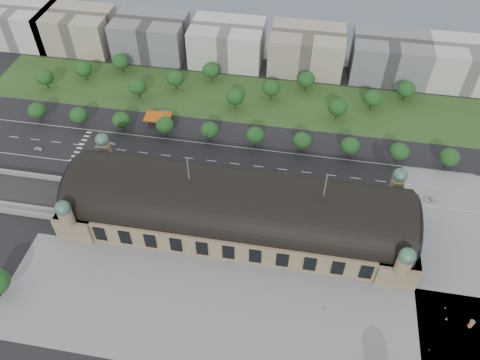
% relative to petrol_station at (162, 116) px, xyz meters
% --- Properties ---
extents(ground, '(900.00, 900.00, 0.00)m').
position_rel_petrol_station_xyz_m(ground, '(53.91, -65.28, -2.95)').
color(ground, black).
rests_on(ground, ground).
extents(station, '(150.00, 48.40, 44.30)m').
position_rel_petrol_station_xyz_m(station, '(53.91, -65.28, 7.33)').
color(station, '#977F5E').
rests_on(station, ground).
extents(track_cutting, '(70.00, 24.00, 3.10)m').
position_rel_petrol_station_xyz_m(track_cutting, '(-56.09, -67.49, -2.25)').
color(track_cutting, black).
rests_on(track_cutting, ground).
extents(plaza_south, '(190.00, 48.00, 0.12)m').
position_rel_petrol_station_xyz_m(plaza_south, '(63.91, -109.28, -2.95)').
color(plaza_south, gray).
rests_on(plaza_south, ground).
extents(plaza_east, '(56.00, 100.00, 0.12)m').
position_rel_petrol_station_xyz_m(plaza_east, '(156.91, -65.28, -2.95)').
color(plaza_east, gray).
rests_on(plaza_east, ground).
extents(road_slab, '(260.00, 26.00, 0.10)m').
position_rel_petrol_station_xyz_m(road_slab, '(33.91, -27.28, -2.95)').
color(road_slab, black).
rests_on(road_slab, ground).
extents(grass_belt, '(300.00, 45.00, 0.10)m').
position_rel_petrol_station_xyz_m(grass_belt, '(38.91, 27.72, -2.95)').
color(grass_belt, '#2C4D1F').
rests_on(grass_belt, ground).
extents(petrol_station, '(14.00, 13.00, 5.05)m').
position_rel_petrol_station_xyz_m(petrol_station, '(0.00, 0.00, 0.00)').
color(petrol_station, '#D6550C').
rests_on(petrol_station, ground).
extents(office_0, '(45.00, 32.00, 24.00)m').
position_rel_petrol_station_xyz_m(office_0, '(-116.09, 67.72, 9.05)').
color(office_0, silver).
rests_on(office_0, ground).
extents(office_1, '(45.00, 32.00, 24.00)m').
position_rel_petrol_station_xyz_m(office_1, '(-76.09, 67.72, 9.05)').
color(office_1, '#B4A98E').
rests_on(office_1, ground).
extents(office_2, '(45.00, 32.00, 24.00)m').
position_rel_petrol_station_xyz_m(office_2, '(-26.09, 67.72, 9.05)').
color(office_2, slate).
rests_on(office_2, ground).
extents(office_3, '(45.00, 32.00, 24.00)m').
position_rel_petrol_station_xyz_m(office_3, '(23.91, 67.72, 9.05)').
color(office_3, silver).
rests_on(office_3, ground).
extents(office_4, '(45.00, 32.00, 24.00)m').
position_rel_petrol_station_xyz_m(office_4, '(73.91, 67.72, 9.05)').
color(office_4, '#B4A98E').
rests_on(office_4, ground).
extents(office_5, '(45.00, 32.00, 24.00)m').
position_rel_petrol_station_xyz_m(office_5, '(123.91, 67.72, 9.05)').
color(office_5, slate).
rests_on(office_5, ground).
extents(office_6, '(45.00, 32.00, 24.00)m').
position_rel_petrol_station_xyz_m(office_6, '(168.91, 67.72, 9.05)').
color(office_6, silver).
rests_on(office_6, ground).
extents(tree_row_0, '(9.60, 9.60, 11.52)m').
position_rel_petrol_station_xyz_m(tree_row_0, '(-66.09, -12.28, 4.48)').
color(tree_row_0, '#2D2116').
rests_on(tree_row_0, ground).
extents(tree_row_1, '(9.60, 9.60, 11.52)m').
position_rel_petrol_station_xyz_m(tree_row_1, '(-42.09, -12.28, 4.48)').
color(tree_row_1, '#2D2116').
rests_on(tree_row_1, ground).
extents(tree_row_2, '(9.60, 9.60, 11.52)m').
position_rel_petrol_station_xyz_m(tree_row_2, '(-18.09, -12.28, 4.48)').
color(tree_row_2, '#2D2116').
rests_on(tree_row_2, ground).
extents(tree_row_3, '(9.60, 9.60, 11.52)m').
position_rel_petrol_station_xyz_m(tree_row_3, '(5.91, -12.28, 4.48)').
color(tree_row_3, '#2D2116').
rests_on(tree_row_3, ground).
extents(tree_row_4, '(9.60, 9.60, 11.52)m').
position_rel_petrol_station_xyz_m(tree_row_4, '(29.91, -12.28, 4.48)').
color(tree_row_4, '#2D2116').
rests_on(tree_row_4, ground).
extents(tree_row_5, '(9.60, 9.60, 11.52)m').
position_rel_petrol_station_xyz_m(tree_row_5, '(53.91, -12.28, 4.48)').
color(tree_row_5, '#2D2116').
rests_on(tree_row_5, ground).
extents(tree_row_6, '(9.60, 9.60, 11.52)m').
position_rel_petrol_station_xyz_m(tree_row_6, '(77.91, -12.28, 4.48)').
color(tree_row_6, '#2D2116').
rests_on(tree_row_6, ground).
extents(tree_row_7, '(9.60, 9.60, 11.52)m').
position_rel_petrol_station_xyz_m(tree_row_7, '(101.91, -12.28, 4.48)').
color(tree_row_7, '#2D2116').
rests_on(tree_row_7, ground).
extents(tree_row_8, '(9.60, 9.60, 11.52)m').
position_rel_petrol_station_xyz_m(tree_row_8, '(125.91, -12.28, 4.48)').
color(tree_row_8, '#2D2116').
rests_on(tree_row_8, ground).
extents(tree_row_9, '(9.60, 9.60, 11.52)m').
position_rel_petrol_station_xyz_m(tree_row_9, '(149.91, -12.28, 4.48)').
color(tree_row_9, '#2D2116').
rests_on(tree_row_9, ground).
extents(tree_belt_0, '(10.40, 10.40, 12.48)m').
position_rel_petrol_station_xyz_m(tree_belt_0, '(-76.09, 17.72, 5.10)').
color(tree_belt_0, '#2D2116').
rests_on(tree_belt_0, ground).
extents(tree_belt_1, '(10.40, 10.40, 12.48)m').
position_rel_petrol_station_xyz_m(tree_belt_1, '(-57.09, 29.72, 5.10)').
color(tree_belt_1, '#2D2116').
rests_on(tree_belt_1, ground).
extents(tree_belt_2, '(10.40, 10.40, 12.48)m').
position_rel_petrol_station_xyz_m(tree_belt_2, '(-38.09, 41.72, 5.10)').
color(tree_belt_2, '#2D2116').
rests_on(tree_belt_2, ground).
extents(tree_belt_3, '(10.40, 10.40, 12.48)m').
position_rel_petrol_station_xyz_m(tree_belt_3, '(-19.09, 17.72, 5.10)').
color(tree_belt_3, '#2D2116').
rests_on(tree_belt_3, ground).
extents(tree_belt_4, '(10.40, 10.40, 12.48)m').
position_rel_petrol_station_xyz_m(tree_belt_4, '(-0.09, 29.72, 5.10)').
color(tree_belt_4, '#2D2116').
rests_on(tree_belt_4, ground).
extents(tree_belt_5, '(10.40, 10.40, 12.48)m').
position_rel_petrol_station_xyz_m(tree_belt_5, '(18.91, 41.72, 5.10)').
color(tree_belt_5, '#2D2116').
rests_on(tree_belt_5, ground).
extents(tree_belt_6, '(10.40, 10.40, 12.48)m').
position_rel_petrol_station_xyz_m(tree_belt_6, '(37.91, 17.72, 5.10)').
color(tree_belt_6, '#2D2116').
rests_on(tree_belt_6, ground).
extents(tree_belt_7, '(10.40, 10.40, 12.48)m').
position_rel_petrol_station_xyz_m(tree_belt_7, '(56.91, 29.72, 5.10)').
color(tree_belt_7, '#2D2116').
rests_on(tree_belt_7, ground).
extents(tree_belt_8, '(10.40, 10.40, 12.48)m').
position_rel_petrol_station_xyz_m(tree_belt_8, '(75.91, 41.72, 5.10)').
color(tree_belt_8, '#2D2116').
rests_on(tree_belt_8, ground).
extents(tree_belt_9, '(10.40, 10.40, 12.48)m').
position_rel_petrol_station_xyz_m(tree_belt_9, '(94.91, 17.72, 5.10)').
color(tree_belt_9, '#2D2116').
rests_on(tree_belt_9, ground).
extents(tree_belt_10, '(10.40, 10.40, 12.48)m').
position_rel_petrol_station_xyz_m(tree_belt_10, '(113.91, 29.72, 5.10)').
color(tree_belt_10, '#2D2116').
rests_on(tree_belt_10, ground).
extents(tree_belt_11, '(10.40, 10.40, 12.48)m').
position_rel_petrol_station_xyz_m(tree_belt_11, '(132.91, 41.72, 5.10)').
color(tree_belt_11, '#2D2116').
rests_on(tree_belt_11, ground).
extents(traffic_car_0, '(4.79, 2.20, 1.59)m').
position_rel_petrol_station_xyz_m(traffic_car_0, '(-56.45, -34.40, -2.15)').
color(traffic_car_0, silver).
rests_on(traffic_car_0, ground).
extents(traffic_car_1, '(4.02, 1.67, 1.29)m').
position_rel_petrol_station_xyz_m(traffic_car_1, '(-20.40, -24.19, -2.30)').
color(traffic_car_1, '#909398').
rests_on(traffic_car_1, ground).
extents(traffic_car_2, '(5.20, 2.78, 1.39)m').
position_rel_petrol_station_xyz_m(traffic_car_2, '(-6.85, -33.68, -2.26)').
color(traffic_car_2, black).
rests_on(traffic_car_2, ground).
extents(traffic_car_4, '(4.03, 1.98, 1.32)m').
position_rel_petrol_station_xyz_m(traffic_car_4, '(75.15, -38.19, -2.29)').
color(traffic_car_4, '#181A43').
rests_on(traffic_car_4, ground).
extents(traffic_car_6, '(5.80, 3.15, 1.54)m').
position_rel_petrol_station_xyz_m(traffic_car_6, '(140.15, -36.01, -2.18)').
color(traffic_car_6, white).
rests_on(traffic_car_6, ground).
extents(parked_car_0, '(4.27, 3.24, 1.35)m').
position_rel_petrol_station_xyz_m(parked_car_0, '(-16.72, -40.28, -2.28)').
color(parked_car_0, black).
rests_on(parked_car_0, ground).
extents(parked_car_1, '(5.07, 3.91, 1.28)m').
position_rel_petrol_station_xyz_m(parked_car_1, '(-14.51, -40.28, -2.31)').
color(parked_car_1, maroon).
rests_on(parked_car_1, ground).
extents(parked_car_2, '(5.57, 4.86, 1.54)m').
position_rel_petrol_station_xyz_m(parked_car_2, '(1.80, -40.28, -2.18)').
color(parked_car_2, '#172141').
rests_on(parked_car_2, ground).
extents(parked_car_3, '(4.48, 4.00, 1.47)m').
position_rel_petrol_station_xyz_m(parked_car_3, '(21.01, -40.80, -2.21)').
color(parked_car_3, slate).
rests_on(parked_car_3, ground).
extents(parked_car_4, '(4.68, 3.77, 1.49)m').
position_rel_petrol_station_xyz_m(parked_car_4, '(15.61, -40.28, -2.20)').
color(parked_car_4, silver).
rests_on(parked_car_4, ground).
extents(parked_car_5, '(5.24, 4.40, 1.33)m').
position_rel_petrol_station_xyz_m(parked_car_5, '(26.31, -43.52, -2.28)').
color(parked_car_5, gray).
rests_on(parked_car_5, ground).
extents(parked_car_6, '(5.67, 4.15, 1.53)m').
position_rel_petrol_station_xyz_m(parked_car_6, '(12.22, -44.28, -2.19)').
color(parked_car_6, black).
rests_on(parked_car_6, ground).
extents(bus_west, '(12.18, 3.82, 3.34)m').
position_rel_petrol_station_xyz_m(bus_west, '(53.16, -38.28, -1.28)').
color(bus_west, '#B9461D').
rests_on(bus_west, ground).
extents(bus_mid, '(13.53, 3.88, 3.73)m').
position_rel_petrol_station_xyz_m(bus_mid, '(66.81, -35.10, -1.09)').
color(bus_mid, silver).
rests_on(bus_mid, ground).
extents(bus_east, '(10.96, 3.51, 3.00)m').
position_rel_petrol_station_xyz_m(bus_east, '(76.91, -37.78, -1.45)').
color(bus_east, '#BCB5AE').
rests_on(bus_east, ground).
extents(advertising_column, '(1.92, 1.92, 3.64)m').
position_rel_petrol_station_xyz_m(advertising_column, '(147.89, -98.45, -1.06)').
color(advertising_column, '#C7314C').
rests_on(advertising_column, ground).
extents(pedestrian_0, '(0.83, 0.53, 1.61)m').
position_rel_petrol_station_xyz_m(pedestrian_0, '(94.19, -100.71, -2.14)').
color(pedestrian_0, gray).
rests_on(pedestrian_0, ground).
extents(pedestrian_1, '(0.69, 0.62, 1.57)m').
position_rel_petrol_station_xyz_m(pedestrian_1, '(131.84, -110.80, -2.16)').
color(pedestrian_1, gray).
rests_on(pedestrian_1, ground).
extents(pedestrian_2, '(0.53, 0.86, 1.71)m').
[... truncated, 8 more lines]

